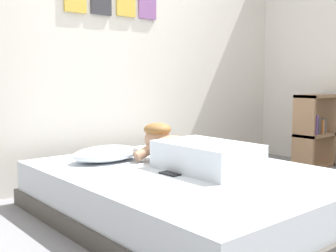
{
  "coord_description": "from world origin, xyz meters",
  "views": [
    {
      "loc": [
        -2.0,
        -1.76,
        0.89
      ],
      "look_at": [
        -0.12,
        0.47,
        0.57
      ],
      "focal_mm": 44.02,
      "sensor_mm": 36.0,
      "label": 1
    }
  ],
  "objects_px": {
    "person_lying": "(192,151)",
    "bookshelf": "(314,130)",
    "coffee_cup": "(169,150)",
    "bed": "(186,194)",
    "pillow": "(107,154)",
    "cell_phone": "(170,174)"
  },
  "relations": [
    {
      "from": "person_lying",
      "to": "coffee_cup",
      "type": "distance_m",
      "value": 0.5
    },
    {
      "from": "bed",
      "to": "bookshelf",
      "type": "relative_size",
      "value": 2.7
    },
    {
      "from": "cell_phone",
      "to": "pillow",
      "type": "bearing_deg",
      "value": 96.99
    },
    {
      "from": "bed",
      "to": "person_lying",
      "type": "xyz_separation_m",
      "value": [
        0.07,
        0.03,
        0.27
      ]
    },
    {
      "from": "person_lying",
      "to": "bookshelf",
      "type": "height_order",
      "value": "bookshelf"
    },
    {
      "from": "bed",
      "to": "coffee_cup",
      "type": "relative_size",
      "value": 16.21
    },
    {
      "from": "bed",
      "to": "bookshelf",
      "type": "height_order",
      "value": "bookshelf"
    },
    {
      "from": "bed",
      "to": "pillow",
      "type": "bearing_deg",
      "value": 113.98
    },
    {
      "from": "pillow",
      "to": "bookshelf",
      "type": "height_order",
      "value": "bookshelf"
    },
    {
      "from": "bed",
      "to": "coffee_cup",
      "type": "distance_m",
      "value": 0.59
    },
    {
      "from": "person_lying",
      "to": "cell_phone",
      "type": "xyz_separation_m",
      "value": [
        -0.25,
        -0.07,
        -0.1
      ]
    },
    {
      "from": "person_lying",
      "to": "coffee_cup",
      "type": "relative_size",
      "value": 7.36
    },
    {
      "from": "bookshelf",
      "to": "coffee_cup",
      "type": "bearing_deg",
      "value": 174.48
    },
    {
      "from": "coffee_cup",
      "to": "bookshelf",
      "type": "relative_size",
      "value": 0.17
    },
    {
      "from": "person_lying",
      "to": "cell_phone",
      "type": "bearing_deg",
      "value": -163.83
    },
    {
      "from": "bed",
      "to": "person_lying",
      "type": "height_order",
      "value": "person_lying"
    },
    {
      "from": "cell_phone",
      "to": "bookshelf",
      "type": "distance_m",
      "value": 2.27
    },
    {
      "from": "coffee_cup",
      "to": "cell_phone",
      "type": "distance_m",
      "value": 0.69
    },
    {
      "from": "coffee_cup",
      "to": "bookshelf",
      "type": "bearing_deg",
      "value": -5.52
    },
    {
      "from": "cell_phone",
      "to": "bookshelf",
      "type": "xyz_separation_m",
      "value": [
        2.25,
        0.36,
        0.06
      ]
    },
    {
      "from": "person_lying",
      "to": "bookshelf",
      "type": "distance_m",
      "value": 2.02
    },
    {
      "from": "coffee_cup",
      "to": "bookshelf",
      "type": "xyz_separation_m",
      "value": [
        1.81,
        -0.17,
        0.03
      ]
    }
  ]
}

